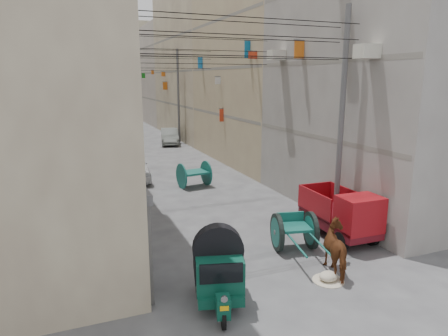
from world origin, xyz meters
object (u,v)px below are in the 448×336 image
auto_rickshaw (218,268)px  tonga_cart (294,231)px  second_cart (194,174)px  horse (339,249)px  distant_car_grey (170,136)px  distant_car_green (118,128)px  distant_car_white (135,169)px  mini_truck (345,217)px  feed_sack (329,276)px

auto_rickshaw → tonga_cart: (3.47, 2.08, -0.27)m
second_cart → horse: 10.69m
tonga_cart → second_cart: 8.75m
distant_car_grey → distant_car_green: bearing=123.7°
tonga_cart → distant_car_white: bearing=119.3°
mini_truck → tonga_cart: bearing=-178.3°
distant_car_white → auto_rickshaw: bearing=92.5°
distant_car_green → auto_rickshaw: bearing=98.4°
mini_truck → distant_car_grey: size_ratio=0.79×
auto_rickshaw → second_cart: size_ratio=1.40×
second_cart → horse: horse is taller
tonga_cart → horse: horse is taller
second_cart → horse: bearing=-91.7°
mini_truck → feed_sack: mini_truck is taller
auto_rickshaw → mini_truck: bearing=35.7°
distant_car_grey → second_cart: bearing=-87.3°
distant_car_grey → distant_car_green: size_ratio=0.91×
auto_rickshaw → distant_car_green: auto_rickshaw is taller
tonga_cart → mini_truck: bearing=13.1°
mini_truck → distant_car_white: size_ratio=0.86×
mini_truck → second_cart: 9.13m
distant_car_grey → tonga_cart: bearing=-82.2°
distant_car_white → distant_car_green: distant_car_green is taller
auto_rickshaw → distant_car_white: auto_rickshaw is taller
feed_sack → horse: bearing=28.1°
distant_car_green → tonga_cart: bearing=104.6°
second_cart → distant_car_white: second_cart is taller
tonga_cart → distant_car_white: size_ratio=0.79×
auto_rickshaw → mini_truck: size_ratio=0.72×
mini_truck → second_cart: size_ratio=1.95×
tonga_cart → horse: 1.96m
second_cart → feed_sack: 10.96m
auto_rickshaw → feed_sack: bearing=12.4°
auto_rickshaw → horse: (3.80, 0.15, -0.19)m
tonga_cart → distant_car_white: (-3.36, 11.23, -0.02)m
horse → distant_car_green: horse is taller
horse → auto_rickshaw: bearing=18.8°
feed_sack → distant_car_green: bearing=92.7°
second_cart → distant_car_grey: distant_car_grey is taller
mini_truck → distant_car_white: (-5.40, 11.21, -0.22)m
mini_truck → feed_sack: bearing=-134.1°
feed_sack → distant_car_white: 13.82m
auto_rickshaw → distant_car_grey: 25.59m
distant_car_white → distant_car_green: 20.12m
second_cart → distant_car_green: (-1.06, 22.57, -0.05)m
auto_rickshaw → feed_sack: (3.25, -0.14, -0.78)m
mini_truck → horse: 2.60m
auto_rickshaw → second_cart: (2.76, 10.79, -0.22)m
second_cart → mini_truck: bearing=-79.7°
mini_truck → feed_sack: size_ratio=5.79×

